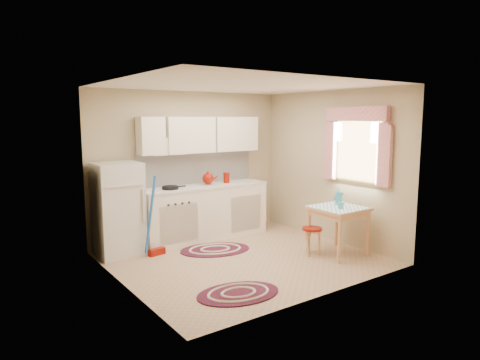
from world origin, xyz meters
The scene contains 14 objects.
room_shell centered at (0.16, 0.24, 1.60)m, with size 3.64×3.60×2.52m.
fridge centered at (-1.42, 1.25, 0.70)m, with size 0.65×0.60×1.40m, color silver.
broom centered at (-0.97, 0.90, 0.60)m, with size 0.28×0.12×1.20m, color #1C5CB4, non-canonical shape.
base_cabinets centered at (0.10, 1.30, 0.44)m, with size 2.25×0.60×0.88m, color white.
countertop centered at (0.10, 1.30, 0.90)m, with size 2.27×0.62×0.04m, color silver.
frying_pan centered at (-0.55, 1.25, 0.94)m, with size 0.26×0.26×0.05m, color black.
red_kettle centered at (0.18, 1.30, 1.03)m, with size 0.21×0.19×0.21m, color maroon, non-canonical shape.
red_canister centered at (0.56, 1.30, 1.00)m, with size 0.11×0.11×0.16m, color maroon.
table centered at (1.30, -0.63, 0.36)m, with size 0.72×0.72×0.72m, color tan.
stool centered at (0.95, -0.44, 0.21)m, with size 0.30×0.30×0.42m, color maroon.
coffee_pot centered at (1.44, -0.51, 0.86)m, with size 0.14×0.12×0.27m, color teal, non-canonical shape.
mug centered at (1.24, -0.73, 0.77)m, with size 0.08×0.08×0.10m, color teal.
rug_center centered at (-0.13, 0.59, 0.01)m, with size 1.10×0.73×0.02m, color #66100B, non-canonical shape.
rug_left centered at (-0.80, -1.00, 0.01)m, with size 1.01×0.67×0.02m, color #66100B, non-canonical shape.
Camera 1 is at (-3.55, -4.91, 2.05)m, focal length 32.00 mm.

